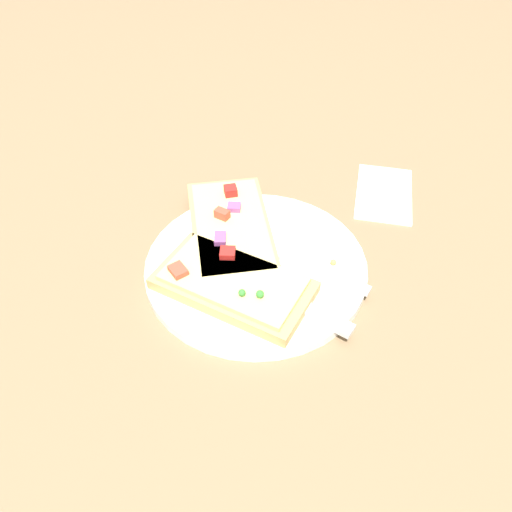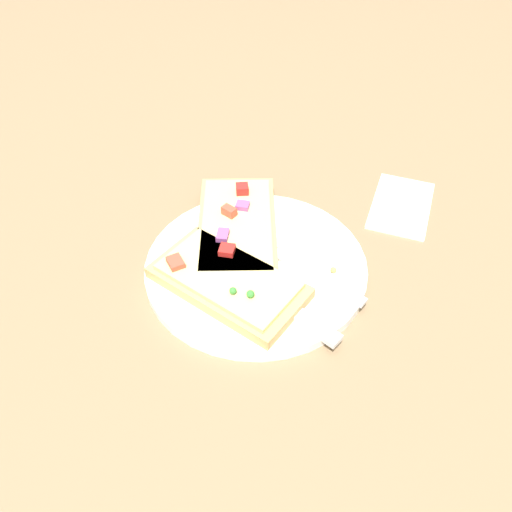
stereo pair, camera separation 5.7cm
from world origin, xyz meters
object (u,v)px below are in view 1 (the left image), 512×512
at_px(knife, 282,297).
at_px(pizza_slice_main, 231,229).
at_px(plate, 256,266).
at_px(napkin, 384,193).
at_px(fork, 279,256).
at_px(pizza_slice_corner, 233,283).

relative_size(knife, pizza_slice_main, 0.91).
bearing_deg(pizza_slice_main, plate, -156.13).
xyz_separation_m(plate, knife, (0.05, 0.04, 0.01)).
bearing_deg(plate, napkin, 141.20).
height_order(knife, napkin, knife).
distance_m(knife, napkin, 0.25).
relative_size(fork, knife, 1.03).
distance_m(plate, knife, 0.06).
bearing_deg(fork, pizza_slice_corner, 75.53).
distance_m(knife, pizza_slice_corner, 0.06).
distance_m(fork, pizza_slice_main, 0.07).
relative_size(fork, napkin, 1.58).
bearing_deg(knife, pizza_slice_main, -25.67).
relative_size(fork, pizza_slice_main, 0.94).
xyz_separation_m(pizza_slice_main, pizza_slice_corner, (0.09, 0.02, -0.00)).
xyz_separation_m(plate, pizza_slice_main, (-0.04, -0.04, 0.02)).
height_order(plate, pizza_slice_main, pizza_slice_main).
bearing_deg(knife, fork, -54.26).
bearing_deg(plate, fork, 118.61).
height_order(fork, pizza_slice_corner, pizza_slice_corner).
relative_size(plate, knife, 1.35).
height_order(plate, napkin, plate).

